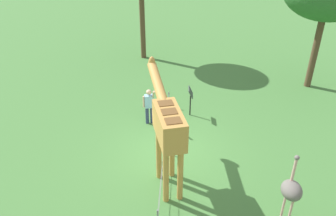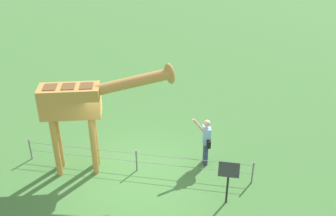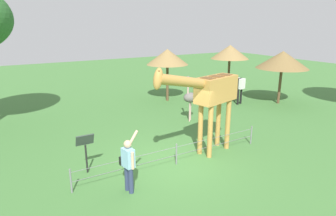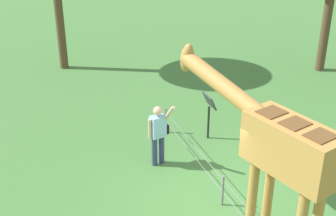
{
  "view_description": "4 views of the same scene",
  "coord_description": "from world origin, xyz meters",
  "px_view_note": "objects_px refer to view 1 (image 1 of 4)",
  "views": [
    {
      "loc": [
        -9.91,
        -0.46,
        7.65
      ],
      "look_at": [
        -0.05,
        -0.01,
        1.96
      ],
      "focal_mm": 35.64,
      "sensor_mm": 36.0,
      "label": 1
    },
    {
      "loc": [
        2.63,
        -9.3,
        7.53
      ],
      "look_at": [
        0.86,
        0.78,
        1.93
      ],
      "focal_mm": 41.77,
      "sensor_mm": 36.0,
      "label": 2
    },
    {
      "loc": [
        4.79,
        7.81,
        4.66
      ],
      "look_at": [
        0.34,
        0.13,
        2.06
      ],
      "focal_mm": 31.17,
      "sensor_mm": 36.0,
      "label": 3
    },
    {
      "loc": [
        -7.21,
        4.1,
        6.32
      ],
      "look_at": [
        0.92,
        1.03,
        2.09
      ],
      "focal_mm": 49.46,
      "sensor_mm": 36.0,
      "label": 4
    }
  ],
  "objects_px": {
    "ostrich": "(291,190)",
    "info_sign": "(191,96)",
    "visitor": "(149,104)",
    "giraffe": "(167,123)"
  },
  "relations": [
    {
      "from": "ostrich",
      "to": "info_sign",
      "type": "bearing_deg",
      "value": 24.59
    },
    {
      "from": "visitor",
      "to": "ostrich",
      "type": "relative_size",
      "value": 0.77
    },
    {
      "from": "giraffe",
      "to": "info_sign",
      "type": "xyz_separation_m",
      "value": [
        4.27,
        -0.81,
        -1.32
      ]
    },
    {
      "from": "giraffe",
      "to": "visitor",
      "type": "height_order",
      "value": "giraffe"
    },
    {
      "from": "visitor",
      "to": "info_sign",
      "type": "relative_size",
      "value": 1.32
    },
    {
      "from": "giraffe",
      "to": "visitor",
      "type": "relative_size",
      "value": 2.23
    },
    {
      "from": "giraffe",
      "to": "ostrich",
      "type": "relative_size",
      "value": 1.72
    },
    {
      "from": "ostrich",
      "to": "visitor",
      "type": "bearing_deg",
      "value": 40.75
    },
    {
      "from": "visitor",
      "to": "info_sign",
      "type": "height_order",
      "value": "visitor"
    },
    {
      "from": "ostrich",
      "to": "info_sign",
      "type": "distance_m",
      "value": 6.4
    }
  ]
}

